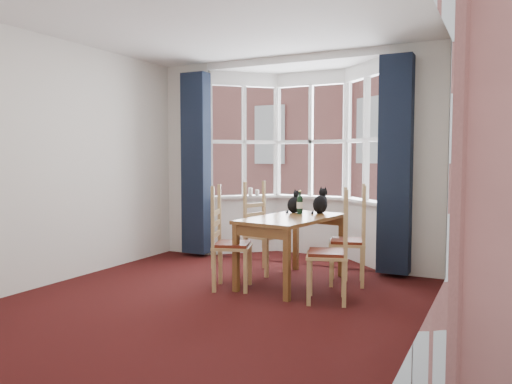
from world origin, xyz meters
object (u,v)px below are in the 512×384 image
Objects in this scene: candle_tall at (250,192)px; chair_right_far at (355,243)px; chair_left_near at (224,246)px; chair_right_near at (336,255)px; cat_left at (294,204)px; candle_short at (257,193)px; cat_right at (321,203)px; wine_bottle at (300,204)px; chair_left_far at (260,234)px; dining_table at (292,225)px.

chair_right_far is at bearing -29.82° from candle_tall.
chair_left_near is at bearing -146.25° from chair_right_far.
chair_right_near is 3.14× the size of cat_left.
candle_short reaches higher than chair_left_near.
chair_right_far is 7.85× the size of candle_tall.
cat_right is 1.17× the size of wine_bottle.
chair_right_far is 2.25m from candle_tall.
cat_right reaches higher than chair_right_near.
cat_right is at bearing 53.61° from chair_left_near.
candle_short is (-1.01, 1.01, 0.04)m from cat_left.
candle_tall is at bearing 135.90° from chair_right_near.
cat_left is 0.16m from wine_bottle.
chair_right_near is at bearing -62.34° from cat_right.
cat_left is 1.43m from candle_short.
cat_left is at bearing -166.34° from cat_right.
candle_tall is (-1.42, 0.90, 0.03)m from cat_right.
chair_left_far is at bearing 90.45° from chair_left_near.
chair_right_near is 2.79× the size of cat_right.
chair_right_far reaches higher than dining_table.
wine_bottle is (0.56, -0.07, 0.42)m from chair_left_far.
chair_left_near is 1.26m from chair_right_near.
wine_bottle reaches higher than chair_left_far.
chair_right_far is (0.65, 0.30, -0.20)m from dining_table.
chair_left_far is 1.27m from candle_short.
chair_right_near is 2.72m from candle_tall.
candle_tall is (-1.91, 1.09, 0.46)m from chair_right_far.
candle_tall is at bearing 138.36° from wine_bottle.
cat_right is (-0.51, 0.96, 0.42)m from chair_right_near.
dining_table is at bearing 42.14° from chair_left_near.
candle_tall is 1.27× the size of candle_short.
wine_bottle is (-0.70, 0.78, 0.42)m from chair_right_near.
candle_short is at bearing 135.16° from wine_bottle.
chair_left_near is 2.09m from candle_tall.
wine_bottle is (0.56, 0.83, 0.42)m from chair_left_near.
candle_short is at bearing 118.11° from chair_left_far.
chair_right_far is at bearing 24.53° from dining_table.
dining_table is 1.60× the size of chair_left_far.
chair_right_far is 0.67m from cat_right.
cat_left is (0.45, 0.04, 0.41)m from chair_left_far.
wine_bottle is at bearing 179.60° from chair_right_far.
cat_left is at bearing -44.94° from candle_short.
candle_short reaches higher than chair_right_far.
chair_left_far is 1.00× the size of chair_right_near.
chair_left_near is (-0.59, -0.53, -0.20)m from dining_table.
chair_right_near is at bearing -46.08° from candle_short.
candle_tall is (-1.22, 1.09, 0.04)m from wine_bottle.
chair_right_near is at bearing -47.95° from wine_bottle.
chair_left_near is at bearing -123.76° from wine_bottle.
cat_left reaches higher than candle_tall.
chair_right_near is at bearing -44.10° from candle_tall.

